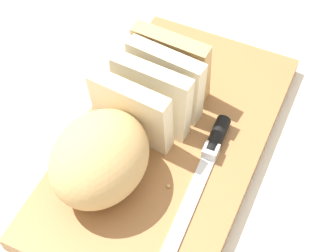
# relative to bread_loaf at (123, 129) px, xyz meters

# --- Properties ---
(ground_plane) EXTENTS (3.00, 3.00, 0.00)m
(ground_plane) POSITION_rel_bread_loaf_xyz_m (0.04, -0.04, -0.08)
(ground_plane) COLOR silver
(cutting_board) EXTENTS (0.45, 0.26, 0.03)m
(cutting_board) POSITION_rel_bread_loaf_xyz_m (0.04, -0.04, -0.06)
(cutting_board) COLOR #9E6B3D
(cutting_board) RESTS_ON ground_plane
(bread_loaf) EXTENTS (0.27, 0.14, 0.10)m
(bread_loaf) POSITION_rel_bread_loaf_xyz_m (0.00, 0.00, 0.00)
(bread_loaf) COLOR tan
(bread_loaf) RESTS_ON cutting_board
(bread_knife) EXTENTS (0.27, 0.04, 0.02)m
(bread_knife) POSITION_rel_bread_loaf_xyz_m (0.03, -0.11, -0.04)
(bread_knife) COLOR silver
(bread_knife) RESTS_ON cutting_board
(crumb_near_knife) EXTENTS (0.01, 0.01, 0.01)m
(crumb_near_knife) POSITION_rel_bread_loaf_xyz_m (-0.02, -0.08, -0.05)
(crumb_near_knife) COLOR tan
(crumb_near_knife) RESTS_ON cutting_board
(crumb_near_loaf) EXTENTS (0.01, 0.01, 0.01)m
(crumb_near_loaf) POSITION_rel_bread_loaf_xyz_m (-0.01, -0.00, -0.05)
(crumb_near_loaf) COLOR tan
(crumb_near_loaf) RESTS_ON cutting_board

